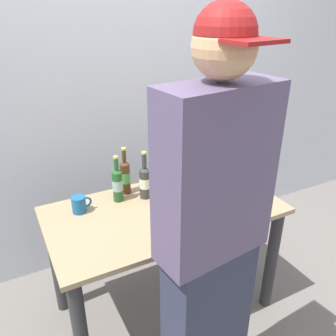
% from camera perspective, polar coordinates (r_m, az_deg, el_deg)
% --- Properties ---
extents(ground_plane, '(8.00, 8.00, 0.00)m').
position_cam_1_polar(ground_plane, '(2.50, -0.51, -21.39)').
color(ground_plane, slate).
rests_on(ground_plane, ground).
extents(desk, '(1.32, 0.71, 0.75)m').
position_cam_1_polar(desk, '(2.10, -0.58, -10.03)').
color(desk, '#9E8460').
rests_on(desk, ground).
extents(laptop, '(0.31, 0.28, 0.20)m').
position_cam_1_polar(laptop, '(2.20, 3.78, -2.21)').
color(laptop, '#B7BABC').
rests_on(laptop, desk).
extents(beer_bottle_brown, '(0.06, 0.06, 0.29)m').
position_cam_1_polar(beer_bottle_brown, '(2.05, -8.26, -2.57)').
color(beer_bottle_brown, '#1E5123').
rests_on(beer_bottle_brown, desk).
extents(beer_bottle_green, '(0.06, 0.06, 0.30)m').
position_cam_1_polar(beer_bottle_green, '(2.13, -7.02, -1.30)').
color(beer_bottle_green, '#472B14').
rests_on(beer_bottle_green, desk).
extents(beer_bottle_dark, '(0.07, 0.07, 0.30)m').
position_cam_1_polar(beer_bottle_dark, '(2.07, -3.81, -2.13)').
color(beer_bottle_dark, '#333333').
rests_on(beer_bottle_dark, desk).
extents(person_figure, '(0.47, 0.31, 1.83)m').
position_cam_1_polar(person_figure, '(1.44, 7.08, -12.30)').
color(person_figure, '#2D3347').
rests_on(person_figure, ground).
extents(coffee_mug, '(0.11, 0.08, 0.10)m').
position_cam_1_polar(coffee_mug, '(2.02, -14.28, -5.77)').
color(coffee_mug, '#19598C').
rests_on(coffee_mug, desk).
extents(back_wall, '(6.00, 0.10, 2.60)m').
position_cam_1_polar(back_wall, '(2.47, -8.95, 13.01)').
color(back_wall, silver).
rests_on(back_wall, ground).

